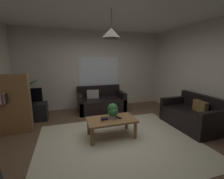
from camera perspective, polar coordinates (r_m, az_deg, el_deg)
floor at (r=3.55m, az=1.54°, el=-17.98°), size 5.10×4.83×0.02m
rug at (r=3.38m, az=2.72°, el=-19.34°), size 3.31×2.65×0.01m
wall_back at (r=5.47m, az=-6.86°, el=7.32°), size 5.22×0.06×2.71m
wall_right at (r=4.65m, az=33.35°, el=4.88°), size 0.06×4.83×2.71m
ceiling at (r=3.25m, az=1.83°, el=29.09°), size 5.10×4.83×0.02m
window_pane at (r=5.49m, az=-4.83°, el=6.60°), size 1.43×0.01×1.07m
couch_under_window at (r=5.19m, az=-4.22°, el=-5.00°), size 1.53×0.85×0.82m
couch_right_side at (r=4.47m, az=27.86°, el=-9.00°), size 0.85×1.42×0.82m
coffee_table at (r=3.45m, az=-0.26°, el=-12.09°), size 1.07×0.61×0.42m
book_on_table_0 at (r=3.35m, az=-2.86°, el=-11.36°), size 0.16×0.13×0.02m
book_on_table_1 at (r=3.34m, az=-2.81°, el=-11.04°), size 0.17×0.13×0.02m
book_on_table_2 at (r=3.33m, az=-2.93°, el=-10.73°), size 0.15×0.12×0.02m
remote_on_table_0 at (r=3.47m, az=2.54°, el=-10.55°), size 0.12×0.17×0.02m
potted_plant_on_table at (r=3.40m, az=0.28°, el=-8.01°), size 0.23×0.26×0.34m
tv_stand at (r=4.91m, az=-28.43°, el=-7.59°), size 0.90×0.44×0.50m
tv at (r=4.77m, az=-29.00°, el=-2.23°), size 0.71×0.16×0.45m
potted_palm_corner at (r=5.33m, az=-29.74°, el=-3.13°), size 0.81×0.84×1.21m
bookshelf_corner at (r=4.19m, az=-33.20°, el=-4.67°), size 0.70×0.31×1.40m
pendant_lamp at (r=3.21m, az=-0.29°, el=20.56°), size 0.38×0.38×0.56m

